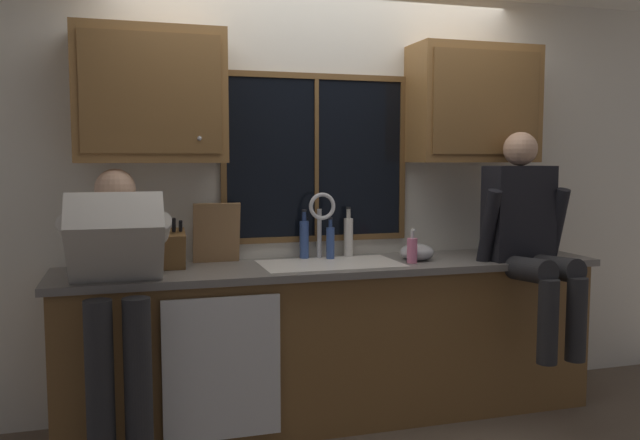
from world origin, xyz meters
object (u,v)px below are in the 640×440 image
object	(u,v)px
cutting_board	(217,233)
bottle_green_glass	(348,236)
knife_block	(174,250)
soap_dispenser	(412,250)
mixing_bowl	(417,252)
person_sitting_on_counter	(528,231)
person_standing	(117,281)
bottle_tall_clear	(304,238)
bottle_amber_small	(330,242)

from	to	relation	value
cutting_board	bottle_green_glass	world-z (taller)	cutting_board
knife_block	soap_dispenser	size ratio (longest dim) A/B	1.60
mixing_bowl	bottle_green_glass	world-z (taller)	bottle_green_glass
person_sitting_on_counter	knife_block	world-z (taller)	person_sitting_on_counter
soap_dispenser	knife_block	bearing A→B (deg)	173.03
bottle_green_glass	mixing_bowl	bearing A→B (deg)	-35.98
person_standing	cutting_board	bearing A→B (deg)	41.59
cutting_board	person_standing	bearing A→B (deg)	-138.41
person_standing	cutting_board	xyz separation A→B (m)	(0.55, 0.49, 0.16)
bottle_green_glass	bottle_tall_clear	world-z (taller)	bottle_green_glass
bottle_green_glass	cutting_board	bearing A→B (deg)	-178.42
knife_block	mixing_bowl	bearing A→B (deg)	-2.63
bottle_green_glass	bottle_amber_small	world-z (taller)	bottle_green_glass
bottle_green_glass	bottle_tall_clear	bearing A→B (deg)	-178.05
knife_block	mixing_bowl	xyz separation A→B (m)	(1.42, -0.07, -0.06)
person_sitting_on_counter	person_standing	bearing A→B (deg)	-179.90
knife_block	cutting_board	xyz separation A→B (m)	(0.26, 0.16, 0.07)
cutting_board	bottle_tall_clear	distance (m)	0.53
knife_block	person_standing	bearing A→B (deg)	-132.29
person_standing	knife_block	bearing A→B (deg)	47.71
mixing_bowl	bottle_amber_small	bearing A→B (deg)	159.70
soap_dispenser	person_sitting_on_counter	bearing A→B (deg)	-13.18
person_standing	bottle_tall_clear	bearing A→B (deg)	24.89
person_sitting_on_counter	bottle_tall_clear	xyz separation A→B (m)	(-1.22, 0.50, -0.06)
bottle_tall_clear	bottle_amber_small	size ratio (longest dim) A/B	1.18
knife_block	soap_dispenser	bearing A→B (deg)	-6.97
bottle_tall_clear	bottle_amber_small	xyz separation A→B (m)	(0.15, -0.06, -0.02)
knife_block	cutting_board	world-z (taller)	cutting_board
person_sitting_on_counter	cutting_board	size ratio (longest dim) A/B	3.55
person_standing	bottle_amber_small	bearing A→B (deg)	19.69
person_sitting_on_counter	bottle_amber_small	size ratio (longest dim) A/B	5.02
person_sitting_on_counter	bottle_tall_clear	bearing A→B (deg)	157.86
person_standing	soap_dispenser	bearing A→B (deg)	5.58
bottle_amber_small	person_sitting_on_counter	bearing A→B (deg)	-22.02
knife_block	bottle_amber_small	xyz separation A→B (m)	(0.93, 0.11, -0.01)
bottle_green_glass	bottle_amber_small	bearing A→B (deg)	-152.79
cutting_board	bottle_tall_clear	xyz separation A→B (m)	(0.53, 0.01, -0.05)
mixing_bowl	soap_dispenser	size ratio (longest dim) A/B	1.01
mixing_bowl	soap_dispenser	xyz separation A→B (m)	(-0.08, -0.10, 0.03)
person_standing	bottle_amber_small	size ratio (longest dim) A/B	5.85
person_sitting_on_counter	soap_dispenser	xyz separation A→B (m)	(-0.66, 0.16, -0.11)
soap_dispenser	bottle_tall_clear	distance (m)	0.65
knife_block	soap_dispenser	xyz separation A→B (m)	(1.34, -0.16, -0.03)
bottle_tall_clear	soap_dispenser	bearing A→B (deg)	-31.54
person_sitting_on_counter	mixing_bowl	xyz separation A→B (m)	(-0.59, 0.25, -0.14)
mixing_bowl	soap_dispenser	world-z (taller)	soap_dispenser
mixing_bowl	bottle_amber_small	world-z (taller)	bottle_amber_small
person_standing	soap_dispenser	xyz separation A→B (m)	(1.63, 0.16, 0.07)
person_sitting_on_counter	knife_block	bearing A→B (deg)	170.94
person_sitting_on_counter	mixing_bowl	distance (m)	0.65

